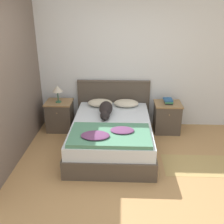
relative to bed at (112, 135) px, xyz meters
The scene contains 14 objects.
ground_plane 1.10m from the bed, 84.71° to the right, with size 16.00×16.00×0.00m, color tan.
wall_back 1.48m from the bed, 84.64° to the left, with size 9.00×0.06×2.55m.
wall_side_left 1.83m from the bed, behind, with size 0.06×3.10×2.55m.
bed is the anchor object (origin of this frame).
headboard 1.02m from the bed, 90.00° to the left, with size 1.45×0.06×0.96m.
nightstand_left 1.27m from the bed, 146.43° to the left, with size 0.51×0.46×0.59m.
nightstand_right 1.27m from the bed, 33.57° to the left, with size 0.51×0.46×0.59m.
pillow_left 0.85m from the bed, 108.87° to the left, with size 0.48×0.34×0.13m.
pillow_right 0.85m from the bed, 71.13° to the left, with size 0.48×0.34×0.13m.
quilt 0.61m from the bed, 91.00° to the right, with size 1.21×0.76×0.10m.
dog 0.48m from the bed, 111.11° to the left, with size 0.24×0.69×0.22m.
book_stack 1.33m from the bed, 33.67° to the left, with size 0.18×0.23×0.09m.
table_lamp 1.39m from the bed, 147.43° to the left, with size 0.20×0.20×0.33m.
rug 1.47m from the bed, 20.02° to the right, with size 1.05×0.61×0.00m.
Camera 1 is at (0.07, -2.96, 2.36)m, focal length 42.00 mm.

